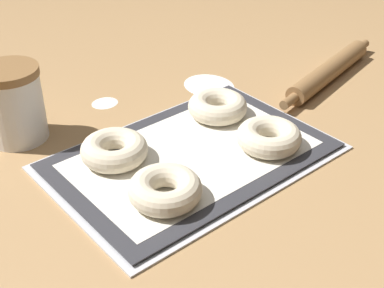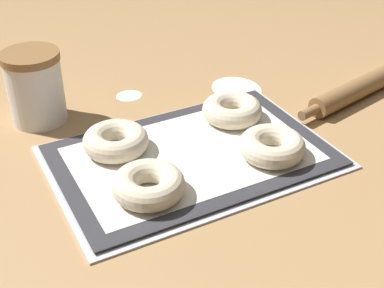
{
  "view_description": "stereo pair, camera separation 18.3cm",
  "coord_description": "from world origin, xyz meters",
  "px_view_note": "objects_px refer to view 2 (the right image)",
  "views": [
    {
      "loc": [
        -0.54,
        -0.65,
        0.59
      ],
      "look_at": [
        0.01,
        0.01,
        0.03
      ],
      "focal_mm": 50.0,
      "sensor_mm": 36.0,
      "label": 1
    },
    {
      "loc": [
        -0.39,
        -0.75,
        0.59
      ],
      "look_at": [
        0.01,
        0.01,
        0.03
      ],
      "focal_mm": 50.0,
      "sensor_mm": 36.0,
      "label": 2
    }
  ],
  "objects_px": {
    "bagel_front_left": "(148,185)",
    "flour_canister": "(35,87)",
    "baking_tray": "(192,157)",
    "bagel_back_left": "(116,141)",
    "bagel_front_right": "(272,146)",
    "bagel_back_right": "(232,110)",
    "rolling_pin": "(365,85)"
  },
  "relations": [
    {
      "from": "bagel_front_left",
      "to": "bagel_front_right",
      "type": "relative_size",
      "value": 1.0
    },
    {
      "from": "bagel_back_right",
      "to": "flour_canister",
      "type": "bearing_deg",
      "value": 149.86
    },
    {
      "from": "bagel_back_left",
      "to": "bagel_front_left",
      "type": "bearing_deg",
      "value": -90.27
    },
    {
      "from": "bagel_back_left",
      "to": "rolling_pin",
      "type": "xyz_separation_m",
      "value": [
        0.61,
        -0.03,
        -0.01
      ]
    },
    {
      "from": "baking_tray",
      "to": "flour_canister",
      "type": "bearing_deg",
      "value": 127.68
    },
    {
      "from": "bagel_front_left",
      "to": "flour_canister",
      "type": "height_order",
      "value": "flour_canister"
    },
    {
      "from": "bagel_back_right",
      "to": "bagel_front_left",
      "type": "bearing_deg",
      "value": -149.18
    },
    {
      "from": "bagel_front_right",
      "to": "bagel_back_left",
      "type": "distance_m",
      "value": 0.3
    },
    {
      "from": "bagel_front_left",
      "to": "rolling_pin",
      "type": "bearing_deg",
      "value": 11.73
    },
    {
      "from": "bagel_front_right",
      "to": "bagel_back_left",
      "type": "xyz_separation_m",
      "value": [
        -0.26,
        0.16,
        0.0
      ]
    },
    {
      "from": "baking_tray",
      "to": "rolling_pin",
      "type": "distance_m",
      "value": 0.48
    },
    {
      "from": "bagel_front_right",
      "to": "bagel_front_left",
      "type": "bearing_deg",
      "value": -179.66
    },
    {
      "from": "bagel_front_left",
      "to": "bagel_back_right",
      "type": "relative_size",
      "value": 1.0
    },
    {
      "from": "baking_tray",
      "to": "bagel_back_right",
      "type": "relative_size",
      "value": 4.22
    },
    {
      "from": "rolling_pin",
      "to": "bagel_back_right",
      "type": "bearing_deg",
      "value": 174.88
    },
    {
      "from": "bagel_front_right",
      "to": "bagel_back_right",
      "type": "relative_size",
      "value": 1.0
    },
    {
      "from": "bagel_front_left",
      "to": "bagel_back_right",
      "type": "bearing_deg",
      "value": 30.82
    },
    {
      "from": "flour_canister",
      "to": "bagel_back_left",
      "type": "bearing_deg",
      "value": -65.07
    },
    {
      "from": "baking_tray",
      "to": "bagel_back_left",
      "type": "relative_size",
      "value": 4.22
    },
    {
      "from": "bagel_front_right",
      "to": "rolling_pin",
      "type": "distance_m",
      "value": 0.37
    },
    {
      "from": "bagel_back_left",
      "to": "bagel_back_right",
      "type": "bearing_deg",
      "value": -0.06
    },
    {
      "from": "baking_tray",
      "to": "rolling_pin",
      "type": "relative_size",
      "value": 1.21
    },
    {
      "from": "baking_tray",
      "to": "flour_canister",
      "type": "relative_size",
      "value": 3.44
    },
    {
      "from": "flour_canister",
      "to": "rolling_pin",
      "type": "bearing_deg",
      "value": -18.79
    },
    {
      "from": "bagel_back_left",
      "to": "bagel_back_right",
      "type": "height_order",
      "value": "same"
    },
    {
      "from": "bagel_back_right",
      "to": "bagel_back_left",
      "type": "bearing_deg",
      "value": 179.94
    },
    {
      "from": "bagel_back_right",
      "to": "baking_tray",
      "type": "bearing_deg",
      "value": -150.31
    },
    {
      "from": "bagel_front_right",
      "to": "bagel_back_left",
      "type": "bearing_deg",
      "value": 148.7
    },
    {
      "from": "bagel_back_left",
      "to": "bagel_back_right",
      "type": "relative_size",
      "value": 1.0
    },
    {
      "from": "bagel_front_left",
      "to": "flour_canister",
      "type": "distance_m",
      "value": 0.38
    },
    {
      "from": "flour_canister",
      "to": "bagel_front_left",
      "type": "bearing_deg",
      "value": -75.28
    },
    {
      "from": "bagel_front_left",
      "to": "bagel_back_left",
      "type": "distance_m",
      "value": 0.16
    }
  ]
}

